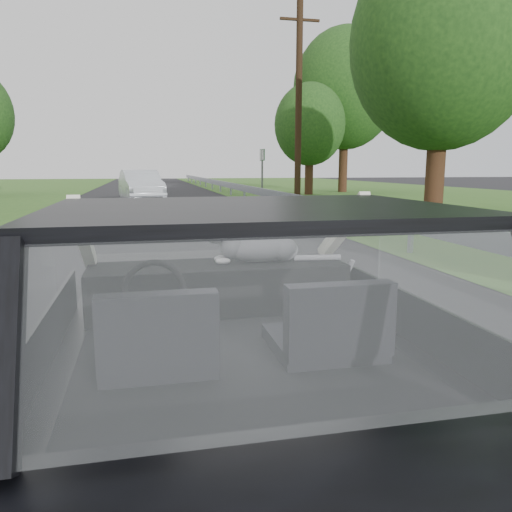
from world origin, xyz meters
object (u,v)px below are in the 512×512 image
subject_car (236,339)px  cat (260,248)px  highway_sign (262,173)px  utility_pole (299,105)px  other_car (141,186)px

subject_car → cat: subject_car is taller
subject_car → highway_sign: size_ratio=1.58×
cat → highway_sign: size_ratio=0.25×
highway_sign → utility_pole: bearing=-88.9°
highway_sign → utility_pole: size_ratio=0.31×
cat → highway_sign: (5.48, 23.21, 0.17)m
other_car → highway_sign: size_ratio=1.77×
cat → other_car: (-0.85, 20.38, -0.36)m
cat → other_car: size_ratio=0.14×
other_car → highway_sign: 6.96m
subject_car → cat: bearing=66.6°
cat → other_car: bearing=94.5°
cat → subject_car: bearing=-111.3°
other_car → utility_pole: (6.44, -3.17, 3.36)m
cat → utility_pole: (5.59, 17.21, 3.00)m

